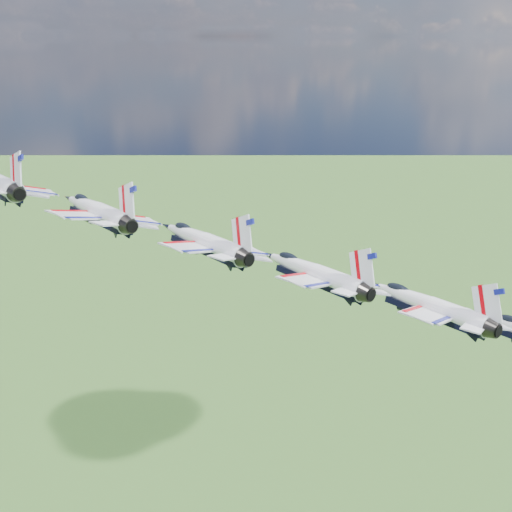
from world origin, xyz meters
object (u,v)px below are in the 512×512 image
jet_1 (95,210)px  jet_4 (426,304)px  jet_2 (201,240)px  jet_3 (312,272)px

jet_1 → jet_4: bearing=-50.0°
jet_2 → jet_4: size_ratio=1.00×
jet_2 → jet_4: (17.19, -14.53, -5.16)m
jet_2 → jet_4: bearing=-50.0°
jet_1 → jet_2: 11.55m
jet_2 → jet_3: (8.59, -7.27, -2.58)m
jet_1 → jet_2: size_ratio=1.00×
jet_1 → jet_3: size_ratio=1.00×
jet_1 → jet_4: (25.78, -21.80, -7.74)m
jet_3 → jet_4: (8.59, -7.27, -2.58)m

